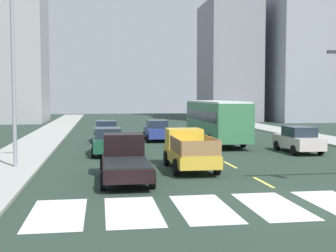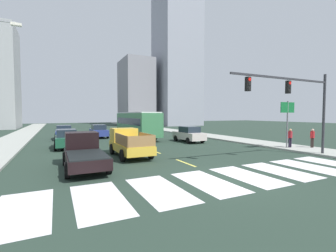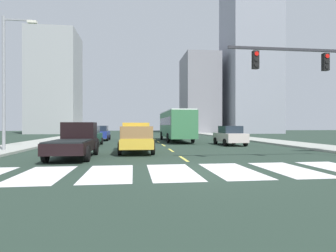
{
  "view_description": "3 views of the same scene",
  "coord_description": "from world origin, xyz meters",
  "px_view_note": "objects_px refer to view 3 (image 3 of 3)",
  "views": [
    {
      "loc": [
        -6.94,
        -14.24,
        3.72
      ],
      "look_at": [
        -2.23,
        16.71,
        1.61
      ],
      "focal_mm": 47.89,
      "sensor_mm": 36.0,
      "label": 1
    },
    {
      "loc": [
        -7.27,
        -8.42,
        3.06
      ],
      "look_at": [
        1.48,
        9.53,
        2.04
      ],
      "focal_mm": 24.64,
      "sensor_mm": 36.0,
      "label": 2
    },
    {
      "loc": [
        -2.66,
        -10.46,
        1.8
      ],
      "look_at": [
        0.67,
        16.04,
        1.7
      ],
      "focal_mm": 29.55,
      "sensor_mm": 36.0,
      "label": 3
    }
  ],
  "objects_px": {
    "city_bus": "(176,124)",
    "sedan_mid": "(230,135)",
    "sedan_near_right": "(137,133)",
    "pickup_dark": "(75,141)",
    "pickup_stakebed": "(136,138)",
    "streetlight_left": "(6,77)",
    "sedan_far": "(89,136)",
    "sedan_near_left": "(101,133)"
  },
  "relations": [
    {
      "from": "sedan_near_left",
      "to": "streetlight_left",
      "type": "distance_m",
      "value": 14.7
    },
    {
      "from": "pickup_stakebed",
      "to": "sedan_mid",
      "type": "relative_size",
      "value": 1.18
    },
    {
      "from": "city_bus",
      "to": "sedan_mid",
      "type": "xyz_separation_m",
      "value": [
        3.92,
        -6.28,
        -1.09
      ]
    },
    {
      "from": "sedan_near_right",
      "to": "sedan_mid",
      "type": "relative_size",
      "value": 1.0
    },
    {
      "from": "pickup_dark",
      "to": "sedan_near_right",
      "type": "xyz_separation_m",
      "value": [
        3.59,
        17.0,
        -0.06
      ]
    },
    {
      "from": "pickup_stakebed",
      "to": "pickup_dark",
      "type": "bearing_deg",
      "value": -144.91
    },
    {
      "from": "pickup_stakebed",
      "to": "sedan_near_right",
      "type": "relative_size",
      "value": 1.18
    },
    {
      "from": "pickup_dark",
      "to": "sedan_mid",
      "type": "xyz_separation_m",
      "value": [
        11.79,
        7.92,
        -0.06
      ]
    },
    {
      "from": "pickup_dark",
      "to": "sedan_far",
      "type": "xyz_separation_m",
      "value": [
        -0.59,
        8.65,
        -0.06
      ]
    },
    {
      "from": "city_bus",
      "to": "sedan_mid",
      "type": "height_order",
      "value": "city_bus"
    },
    {
      "from": "city_bus",
      "to": "streetlight_left",
      "type": "xyz_separation_m",
      "value": [
        -13.02,
        -10.62,
        3.02
      ]
    },
    {
      "from": "sedan_mid",
      "to": "streetlight_left",
      "type": "height_order",
      "value": "streetlight_left"
    },
    {
      "from": "pickup_dark",
      "to": "streetlight_left",
      "type": "distance_m",
      "value": 7.46
    },
    {
      "from": "sedan_near_right",
      "to": "streetlight_left",
      "type": "height_order",
      "value": "streetlight_left"
    },
    {
      "from": "pickup_stakebed",
      "to": "streetlight_left",
      "type": "bearing_deg",
      "value": 170.92
    },
    {
      "from": "city_bus",
      "to": "sedan_mid",
      "type": "distance_m",
      "value": 7.49
    },
    {
      "from": "pickup_stakebed",
      "to": "streetlight_left",
      "type": "relative_size",
      "value": 0.58
    },
    {
      "from": "sedan_far",
      "to": "streetlight_left",
      "type": "bearing_deg",
      "value": -133.1
    },
    {
      "from": "pickup_stakebed",
      "to": "sedan_far",
      "type": "xyz_separation_m",
      "value": [
        -3.99,
        6.0,
        -0.08
      ]
    },
    {
      "from": "sedan_mid",
      "to": "sedan_near_left",
      "type": "bearing_deg",
      "value": 141.29
    },
    {
      "from": "sedan_far",
      "to": "city_bus",
      "type": "bearing_deg",
      "value": 32.12
    },
    {
      "from": "sedan_mid",
      "to": "pickup_dark",
      "type": "bearing_deg",
      "value": -148.76
    },
    {
      "from": "city_bus",
      "to": "sedan_near_right",
      "type": "relative_size",
      "value": 2.45
    },
    {
      "from": "sedan_mid",
      "to": "sedan_near_right",
      "type": "bearing_deg",
      "value": 129.46
    },
    {
      "from": "pickup_stakebed",
      "to": "pickup_dark",
      "type": "distance_m",
      "value": 4.3
    },
    {
      "from": "sedan_near_left",
      "to": "sedan_far",
      "type": "relative_size",
      "value": 1.0
    },
    {
      "from": "pickup_stakebed",
      "to": "streetlight_left",
      "type": "distance_m",
      "value": 9.49
    },
    {
      "from": "sedan_near_right",
      "to": "sedan_near_left",
      "type": "xyz_separation_m",
      "value": [
        -4.16,
        -0.07,
        0.0
      ]
    },
    {
      "from": "sedan_near_right",
      "to": "sedan_far",
      "type": "xyz_separation_m",
      "value": [
        -4.18,
        -8.35,
        0.0
      ]
    },
    {
      "from": "pickup_stakebed",
      "to": "sedan_near_left",
      "type": "height_order",
      "value": "pickup_stakebed"
    },
    {
      "from": "city_bus",
      "to": "streetlight_left",
      "type": "distance_m",
      "value": 17.07
    },
    {
      "from": "pickup_stakebed",
      "to": "sedan_far",
      "type": "bearing_deg",
      "value": 120.76
    },
    {
      "from": "pickup_stakebed",
      "to": "sedan_mid",
      "type": "xyz_separation_m",
      "value": [
        8.4,
        5.27,
        -0.08
      ]
    },
    {
      "from": "pickup_dark",
      "to": "streetlight_left",
      "type": "relative_size",
      "value": 0.58
    },
    {
      "from": "pickup_dark",
      "to": "pickup_stakebed",
      "type": "bearing_deg",
      "value": 38.89
    },
    {
      "from": "pickup_stakebed",
      "to": "sedan_near_left",
      "type": "bearing_deg",
      "value": 102.67
    },
    {
      "from": "city_bus",
      "to": "sedan_mid",
      "type": "bearing_deg",
      "value": -59.71
    },
    {
      "from": "pickup_dark",
      "to": "city_bus",
      "type": "bearing_deg",
      "value": 61.94
    },
    {
      "from": "sedan_near_left",
      "to": "pickup_stakebed",
      "type": "bearing_deg",
      "value": -76.84
    },
    {
      "from": "sedan_near_right",
      "to": "sedan_near_left",
      "type": "bearing_deg",
      "value": -179.82
    },
    {
      "from": "streetlight_left",
      "to": "pickup_stakebed",
      "type": "bearing_deg",
      "value": -6.22
    },
    {
      "from": "pickup_stakebed",
      "to": "sedan_far",
      "type": "height_order",
      "value": "pickup_stakebed"
    }
  ]
}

